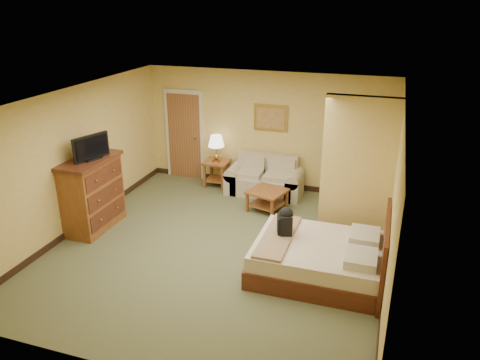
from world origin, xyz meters
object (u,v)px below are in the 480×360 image
at_px(coffee_table, 267,196).
at_px(bed, 322,258).
at_px(dresser, 92,193).
at_px(loveseat, 265,182).

bearing_deg(coffee_table, bed, -54.63).
xyz_separation_m(coffee_table, bed, (1.43, -2.01, -0.02)).
distance_m(dresser, bed, 4.32).
bearing_deg(bed, dresser, 176.14).
height_order(dresser, bed, dresser).
bearing_deg(coffee_table, dresser, -149.08).
distance_m(coffee_table, bed, 2.46).
relative_size(loveseat, dresser, 1.21).
bearing_deg(dresser, coffee_table, 30.92).
height_order(loveseat, dresser, dresser).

